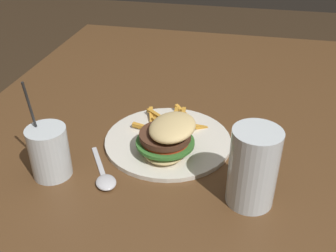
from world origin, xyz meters
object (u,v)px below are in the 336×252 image
object	(u,v)px
juice_glass	(50,154)
spoon	(105,180)
meal_plate_near	(168,138)
beer_glass	(253,169)

from	to	relation	value
juice_glass	spoon	world-z (taller)	juice_glass
meal_plate_near	spoon	bearing A→B (deg)	-34.97
beer_glass	juice_glass	world-z (taller)	juice_glass
meal_plate_near	juice_glass	world-z (taller)	juice_glass
beer_glass	juice_glass	size ratio (longest dim) A/B	0.74
meal_plate_near	spoon	world-z (taller)	meal_plate_near
beer_glass	spoon	size ratio (longest dim) A/B	1.04
meal_plate_near	beer_glass	bearing A→B (deg)	54.55
meal_plate_near	beer_glass	world-z (taller)	beer_glass
beer_glass	juice_glass	bearing A→B (deg)	-89.32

